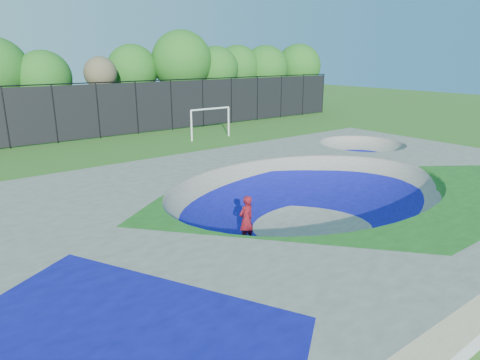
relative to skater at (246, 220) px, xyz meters
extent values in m
plane|color=#2B5D1A|center=(2.85, -0.07, -0.81)|extent=(120.00, 120.00, 0.00)
cube|color=gray|center=(2.85, -0.07, -0.06)|extent=(22.00, 14.00, 1.50)
imported|color=red|center=(0.00, 0.00, 0.00)|extent=(0.63, 0.46, 1.61)
cube|color=black|center=(0.00, 0.00, -0.78)|extent=(0.81, 0.39, 0.05)
cylinder|color=white|center=(7.64, 15.91, 0.27)|extent=(0.12, 0.12, 2.16)
cylinder|color=white|center=(10.89, 15.91, 0.27)|extent=(0.12, 0.12, 2.16)
cylinder|color=white|center=(9.26, 15.91, 1.36)|extent=(3.24, 0.12, 0.12)
cylinder|color=black|center=(-3.15, 20.93, 1.19)|extent=(0.09, 0.09, 4.00)
cylinder|color=black|center=(-0.15, 20.93, 1.19)|extent=(0.09, 0.09, 4.00)
cylinder|color=black|center=(2.85, 20.93, 1.19)|extent=(0.09, 0.09, 4.00)
cylinder|color=black|center=(5.85, 20.93, 1.19)|extent=(0.09, 0.09, 4.00)
cylinder|color=black|center=(8.85, 20.93, 1.19)|extent=(0.09, 0.09, 4.00)
cylinder|color=black|center=(11.85, 20.93, 1.19)|extent=(0.09, 0.09, 4.00)
cylinder|color=black|center=(14.85, 20.93, 1.19)|extent=(0.09, 0.09, 4.00)
cylinder|color=black|center=(17.85, 20.93, 1.19)|extent=(0.09, 0.09, 4.00)
cylinder|color=black|center=(20.85, 20.93, 1.19)|extent=(0.09, 0.09, 4.00)
cylinder|color=black|center=(23.85, 20.93, 1.19)|extent=(0.09, 0.09, 4.00)
cylinder|color=black|center=(26.85, 20.93, 1.19)|extent=(0.09, 0.09, 4.00)
cube|color=black|center=(2.85, 20.93, 1.19)|extent=(48.00, 0.03, 3.80)
cylinder|color=black|center=(2.85, 20.93, 3.19)|extent=(48.00, 0.08, 0.08)
cylinder|color=#3E2D1F|center=(-2.52, 26.27, 0.74)|extent=(0.44, 0.44, 3.09)
cylinder|color=#3E2D1F|center=(0.48, 25.25, 0.56)|extent=(0.44, 0.44, 2.73)
sphere|color=#1C5C18|center=(0.48, 25.25, 3.45)|extent=(4.06, 4.06, 4.06)
cylinder|color=#3E2D1F|center=(4.68, 24.78, 0.90)|extent=(0.44, 0.44, 3.41)
sphere|color=brown|center=(4.68, 24.78, 3.71)|extent=(2.60, 2.60, 2.60)
cylinder|color=#3E2D1F|center=(8.34, 26.89, 0.67)|extent=(0.44, 0.44, 2.96)
sphere|color=#1C5C18|center=(8.34, 26.89, 3.83)|extent=(4.46, 4.46, 4.46)
cylinder|color=#3E2D1F|center=(12.50, 25.32, 0.85)|extent=(0.44, 0.44, 3.31)
sphere|color=#1C5C18|center=(12.50, 25.32, 4.57)|extent=(5.50, 5.50, 5.50)
cylinder|color=#3E2D1F|center=(15.87, 24.76, 0.69)|extent=(0.44, 0.44, 2.99)
sphere|color=#1C5C18|center=(15.87, 24.76, 3.80)|extent=(4.30, 4.30, 4.30)
cylinder|color=#3E2D1F|center=(19.57, 26.23, 0.63)|extent=(0.44, 0.44, 2.88)
sphere|color=#1C5C18|center=(19.57, 26.23, 3.81)|extent=(4.63, 4.63, 4.63)
cylinder|color=#3E2D1F|center=(22.60, 25.36, 0.53)|extent=(0.44, 0.44, 2.66)
sphere|color=#1C5C18|center=(22.60, 25.36, 3.69)|extent=(4.87, 4.87, 4.87)
cylinder|color=#3E2D1F|center=(27.07, 24.93, 0.62)|extent=(0.44, 0.44, 2.84)
sphere|color=#1C5C18|center=(27.07, 24.93, 3.88)|extent=(4.90, 4.90, 4.90)
camera|label=1|loc=(-7.93, -9.99, 5.04)|focal=32.00mm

